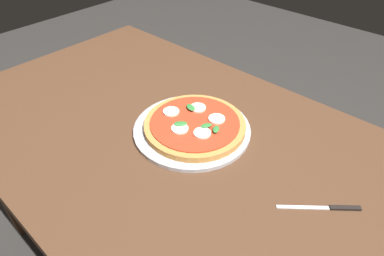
{
  "coord_description": "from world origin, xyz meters",
  "views": [
    {
      "loc": [
        -0.47,
        0.49,
        1.31
      ],
      "look_at": [
        0.03,
        -0.05,
        0.71
      ],
      "focal_mm": 30.82,
      "sensor_mm": 36.0,
      "label": 1
    }
  ],
  "objects_px": {
    "dining_table": "(187,165)",
    "pizza": "(195,124)",
    "serving_tray": "(192,129)",
    "knife": "(330,208)"
  },
  "relations": [
    {
      "from": "dining_table",
      "to": "pizza",
      "type": "height_order",
      "value": "pizza"
    },
    {
      "from": "serving_tray",
      "to": "knife",
      "type": "height_order",
      "value": "serving_tray"
    },
    {
      "from": "serving_tray",
      "to": "pizza",
      "type": "bearing_deg",
      "value": -140.34
    },
    {
      "from": "pizza",
      "to": "knife",
      "type": "relative_size",
      "value": 1.95
    },
    {
      "from": "dining_table",
      "to": "pizza",
      "type": "distance_m",
      "value": 0.12
    },
    {
      "from": "pizza",
      "to": "serving_tray",
      "type": "bearing_deg",
      "value": 39.66
    },
    {
      "from": "serving_tray",
      "to": "pizza",
      "type": "distance_m",
      "value": 0.02
    },
    {
      "from": "dining_table",
      "to": "knife",
      "type": "relative_size",
      "value": 10.55
    },
    {
      "from": "dining_table",
      "to": "serving_tray",
      "type": "distance_m",
      "value": 0.11
    },
    {
      "from": "dining_table",
      "to": "serving_tray",
      "type": "bearing_deg",
      "value": -62.57
    }
  ]
}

